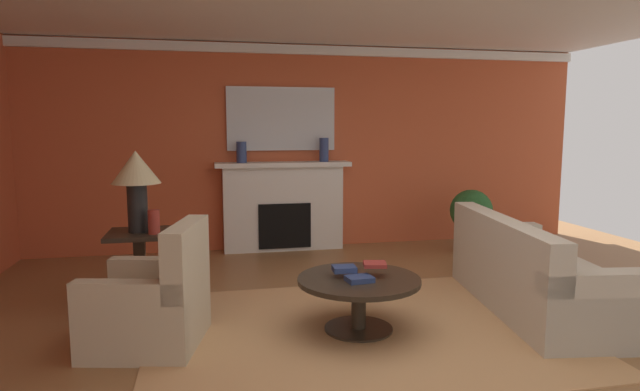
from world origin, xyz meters
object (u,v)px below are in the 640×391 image
(fireplace, at_px, (283,209))
(side_table, at_px, (140,263))
(mantel_mirror, at_px, (281,119))
(vase_on_side_table, at_px, (154,222))
(armchair_near_window, at_px, (152,306))
(potted_plant, at_px, (471,215))
(sofa, at_px, (533,278))
(vase_mantel_left, at_px, (241,152))
(vase_mantel_right, at_px, (324,150))
(coffee_table, at_px, (359,291))
(table_lamp, at_px, (136,175))

(fireplace, height_order, side_table, fireplace)
(mantel_mirror, height_order, vase_on_side_table, mantel_mirror)
(armchair_near_window, bearing_deg, vase_on_side_table, 93.13)
(armchair_near_window, height_order, side_table, armchair_near_window)
(mantel_mirror, distance_m, potted_plant, 2.85)
(sofa, xyz_separation_m, potted_plant, (0.56, 2.24, 0.19))
(mantel_mirror, xyz_separation_m, potted_plant, (2.45, -0.72, -1.28))
(vase_mantel_left, bearing_deg, mantel_mirror, 17.18)
(vase_mantel_right, relative_size, vase_on_side_table, 1.45)
(fireplace, bearing_deg, mantel_mirror, 90.00)
(coffee_table, bearing_deg, sofa, 5.74)
(table_lamp, bearing_deg, fireplace, 50.37)
(coffee_table, relative_size, side_table, 1.43)
(vase_mantel_right, bearing_deg, mantel_mirror, 162.82)
(coffee_table, relative_size, vase_on_side_table, 4.54)
(mantel_mirror, height_order, vase_mantel_left, mantel_mirror)
(table_lamp, xyz_separation_m, potted_plant, (4.07, 1.37, -0.73))
(fireplace, height_order, sofa, fireplace)
(armchair_near_window, relative_size, vase_mantel_left, 3.49)
(vase_mantel_right, bearing_deg, sofa, -64.36)
(side_table, distance_m, potted_plant, 4.30)
(sofa, height_order, coffee_table, sofa)
(sofa, bearing_deg, vase_mantel_right, 115.64)
(side_table, height_order, vase_mantel_left, vase_mantel_left)
(mantel_mirror, bearing_deg, coffee_table, -86.52)
(coffee_table, height_order, vase_on_side_table, vase_on_side_table)
(sofa, height_order, vase_mantel_left, vase_mantel_left)
(fireplace, xyz_separation_m, table_lamp, (-1.63, -1.97, 0.66))
(armchair_near_window, bearing_deg, vase_mantel_left, 73.12)
(coffee_table, bearing_deg, side_table, 150.15)
(coffee_table, xyz_separation_m, vase_mantel_right, (0.36, 2.96, 1.02))
(vase_on_side_table, bearing_deg, vase_mantel_left, 65.51)
(sofa, distance_m, side_table, 3.62)
(armchair_near_window, xyz_separation_m, coffee_table, (1.62, -0.06, 0.03))
(armchair_near_window, relative_size, vase_mantel_right, 3.00)
(vase_mantel_left, height_order, vase_mantel_right, vase_mantel_right)
(vase_mantel_left, distance_m, vase_on_side_table, 2.30)
(mantel_mirror, xyz_separation_m, armchair_near_window, (-1.43, -3.07, -1.46))
(vase_mantel_left, distance_m, potted_plant, 3.16)
(fireplace, xyz_separation_m, potted_plant, (2.45, -0.60, -0.07))
(sofa, distance_m, vase_mantel_right, 3.27)
(armchair_near_window, height_order, vase_on_side_table, armchair_near_window)
(fireplace, bearing_deg, armchair_near_window, -115.87)
(mantel_mirror, relative_size, sofa, 0.66)
(vase_mantel_right, bearing_deg, vase_on_side_table, -134.88)
(coffee_table, bearing_deg, armchair_near_window, 177.91)
(mantel_mirror, relative_size, potted_plant, 1.75)
(vase_mantel_left, bearing_deg, vase_mantel_right, 0.00)
(sofa, xyz_separation_m, vase_mantel_right, (-1.34, 2.79, 1.06))
(coffee_table, bearing_deg, potted_plant, 46.87)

